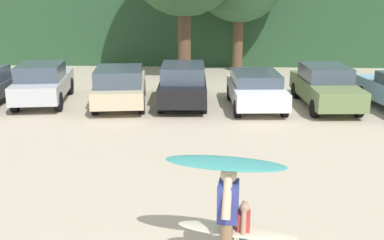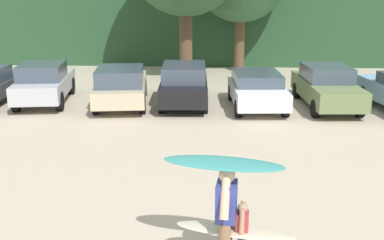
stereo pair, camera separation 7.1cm
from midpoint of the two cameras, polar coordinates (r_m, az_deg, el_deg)
parked_car_silver at (r=19.64m, az=-17.39°, el=4.28°), size 2.34×4.55×1.60m
parked_car_champagne at (r=18.61m, az=-8.66°, el=4.09°), size 2.42×4.80×1.53m
parked_car_black at (r=18.64m, az=-1.17°, el=4.39°), size 1.94×4.69×1.59m
parked_car_white at (r=18.20m, az=7.48°, el=3.69°), size 2.10×4.04×1.33m
parked_car_olive_green at (r=18.91m, az=15.45°, el=3.93°), size 2.02×4.66×1.56m
person_adult at (r=7.91m, az=4.03°, el=-10.72°), size 0.37×0.79×1.74m
person_child at (r=8.15m, az=5.90°, el=-12.82°), size 0.23×0.50×1.10m
surfboard_teal at (r=7.60m, az=3.69°, el=-5.16°), size 2.02×0.88×0.11m
surfboard_cream at (r=8.18m, az=5.02°, el=-12.93°), size 2.08×0.98×0.12m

